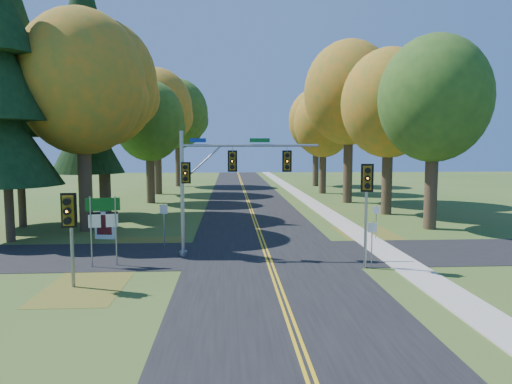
{
  "coord_description": "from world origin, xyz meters",
  "views": [
    {
      "loc": [
        -1.88,
        -20.71,
        5.39
      ],
      "look_at": [
        -0.55,
        1.86,
        3.2
      ],
      "focal_mm": 32.0,
      "sensor_mm": 36.0,
      "label": 1
    }
  ],
  "objects": [
    {
      "name": "road_main",
      "position": [
        0.0,
        0.0,
        0.01
      ],
      "size": [
        8.0,
        160.0,
        0.02
      ],
      "primitive_type": "cube",
      "color": "black",
      "rests_on": "ground"
    },
    {
      "name": "tree_e_a",
      "position": [
        11.57,
        8.77,
        8.53
      ],
      "size": [
        7.2,
        7.2,
        12.73
      ],
      "color": "#38281C",
      "rests_on": "ground"
    },
    {
      "name": "tree_w_c",
      "position": [
        -9.54,
        24.47,
        7.94
      ],
      "size": [
        6.8,
        6.8,
        11.91
      ],
      "color": "#38281C",
      "rests_on": "ground"
    },
    {
      "name": "reg_sign_e_south",
      "position": [
        4.52,
        -0.86,
        1.45
      ],
      "size": [
        0.4,
        0.09,
        2.12
      ],
      "rotation": [
        0.0,
        0.0,
        -0.16
      ],
      "color": "gray",
      "rests_on": "ground"
    },
    {
      "name": "tree_e_e",
      "position": [
        10.47,
        43.58,
        9.19
      ],
      "size": [
        7.8,
        7.8,
        13.74
      ],
      "color": "#38281C",
      "rests_on": "ground"
    },
    {
      "name": "pine_a",
      "position": [
        -14.5,
        6.0,
        9.18
      ],
      "size": [
        5.6,
        5.6,
        19.48
      ],
      "color": "#38281C",
      "rests_on": "ground"
    },
    {
      "name": "sidewalk_east",
      "position": [
        6.2,
        0.0,
        0.03
      ],
      "size": [
        1.6,
        160.0,
        0.06
      ],
      "primitive_type": "cube",
      "color": "#9E998E",
      "rests_on": "ground"
    },
    {
      "name": "leaf_patch_w_near",
      "position": [
        -6.5,
        4.0,
        0.01
      ],
      "size": [
        4.0,
        6.0,
        0.0
      ],
      "primitive_type": "cube",
      "color": "brown",
      "rests_on": "ground"
    },
    {
      "name": "tree_w_d",
      "position": [
        -10.13,
        33.18,
        9.78
      ],
      "size": [
        8.2,
        8.2,
        14.56
      ],
      "color": "#38281C",
      "rests_on": "ground"
    },
    {
      "name": "tree_e_b",
      "position": [
        10.97,
        15.58,
        8.9
      ],
      "size": [
        7.6,
        7.6,
        13.33
      ],
      "color": "#38281C",
      "rests_on": "ground"
    },
    {
      "name": "reg_sign_e_north",
      "position": [
        6.74,
        5.34,
        1.39
      ],
      "size": [
        0.38,
        0.15,
        2.03
      ],
      "rotation": [
        0.0,
        0.0,
        -0.34
      ],
      "color": "gray",
      "rests_on": "ground"
    },
    {
      "name": "road_cross",
      "position": [
        0.0,
        2.0,
        0.01
      ],
      "size": [
        60.0,
        6.0,
        0.02
      ],
      "primitive_type": "cube",
      "color": "black",
      "rests_on": "ground"
    },
    {
      "name": "ped_signal_pole",
      "position": [
        -7.93,
        -3.27,
        2.76
      ],
      "size": [
        0.59,
        0.67,
        3.71
      ],
      "rotation": [
        0.0,
        0.0,
        0.09
      ],
      "color": "gray",
      "rests_on": "ground"
    },
    {
      "name": "tree_w_b",
      "position": [
        -11.72,
        16.29,
        10.37
      ],
      "size": [
        8.6,
        8.6,
        15.38
      ],
      "color": "#38281C",
      "rests_on": "ground"
    },
    {
      "name": "traffic_mast",
      "position": [
        -2.52,
        1.66,
        4.0
      ],
      "size": [
        6.85,
        0.86,
        6.22
      ],
      "rotation": [
        0.0,
        0.0,
        -0.07
      ],
      "color": "#97999F",
      "rests_on": "ground"
    },
    {
      "name": "tree_e_c",
      "position": [
        9.88,
        23.69,
        10.66
      ],
      "size": [
        8.8,
        8.8,
        15.79
      ],
      "color": "#38281C",
      "rests_on": "ground"
    },
    {
      "name": "centerline_right",
      "position": [
        0.1,
        0.0,
        0.03
      ],
      "size": [
        0.1,
        160.0,
        0.01
      ],
      "primitive_type": "cube",
      "color": "gold",
      "rests_on": "road_main"
    },
    {
      "name": "pine_c",
      "position": [
        -13.0,
        16.0,
        9.69
      ],
      "size": [
        5.6,
        5.6,
        20.56
      ],
      "color": "#38281C",
      "rests_on": "ground"
    },
    {
      "name": "tree_w_a",
      "position": [
        -11.13,
        9.38,
        9.49
      ],
      "size": [
        8.0,
        8.0,
        14.15
      ],
      "color": "#38281C",
      "rests_on": "ground"
    },
    {
      "name": "info_kiosk",
      "position": [
        -9.27,
        6.47,
        0.81
      ],
      "size": [
        1.19,
        0.36,
        1.63
      ],
      "rotation": [
        0.0,
        0.0,
        -0.17
      ],
      "color": "silver",
      "rests_on": "ground"
    },
    {
      "name": "route_sign_cluster",
      "position": [
        -7.6,
        0.09,
        2.27
      ],
      "size": [
        1.49,
        0.33,
        3.22
      ],
      "rotation": [
        0.0,
        0.0,
        0.19
      ],
      "color": "gray",
      "rests_on": "ground"
    },
    {
      "name": "leaf_patch_w_far",
      "position": [
        -7.5,
        -3.0,
        0.01
      ],
      "size": [
        3.0,
        5.0,
        0.0
      ],
      "primitive_type": "cube",
      "color": "brown",
      "rests_on": "ground"
    },
    {
      "name": "reg_sign_w",
      "position": [
        -5.47,
        4.22,
        1.62
      ],
      "size": [
        0.44,
        0.17,
        2.37
      ],
      "rotation": [
        0.0,
        0.0,
        -0.32
      ],
      "color": "gray",
      "rests_on": "ground"
    },
    {
      "name": "tree_e_d",
      "position": [
        9.26,
        32.87,
        8.24
      ],
      "size": [
        7.0,
        7.0,
        12.32
      ],
      "color": "#38281C",
      "rests_on": "ground"
    },
    {
      "name": "pine_b",
      "position": [
        -16.0,
        11.0,
        8.16
      ],
      "size": [
        5.6,
        5.6,
        17.31
      ],
      "color": "#38281C",
      "rests_on": "ground"
    },
    {
      "name": "east_signal_pole",
      "position": [
        4.15,
        -1.12,
        3.57
      ],
      "size": [
        0.54,
        0.63,
        4.7
      ],
      "rotation": [
        0.0,
        0.0,
        -0.23
      ],
      "color": "#96999E",
      "rests_on": "ground"
    },
    {
      "name": "ground",
      "position": [
        0.0,
        0.0,
        0.0
      ],
      "size": [
        160.0,
        160.0,
        0.0
      ],
      "primitive_type": "plane",
      "color": "#31561E",
      "rests_on": "ground"
    },
    {
      "name": "centerline_left",
      "position": [
        -0.1,
        0.0,
        0.03
      ],
      "size": [
        0.1,
        160.0,
        0.01
      ],
      "primitive_type": "cube",
      "color": "gold",
      "rests_on": "road_main"
    },
    {
      "name": "leaf_patch_e",
      "position": [
        6.8,
        6.0,
        0.01
      ],
      "size": [
        3.5,
        8.0,
        0.0
      ],
      "primitive_type": "cube",
      "color": "brown",
      "rests_on": "ground"
    },
    {
      "name": "tree_w_e",
      "position": [
        -8.92,
        44.09,
        10.07
      ],
      "size": [
        8.4,
        8.4,
        14.97
      ],
      "color": "#38281C",
      "rests_on": "ground"
    }
  ]
}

